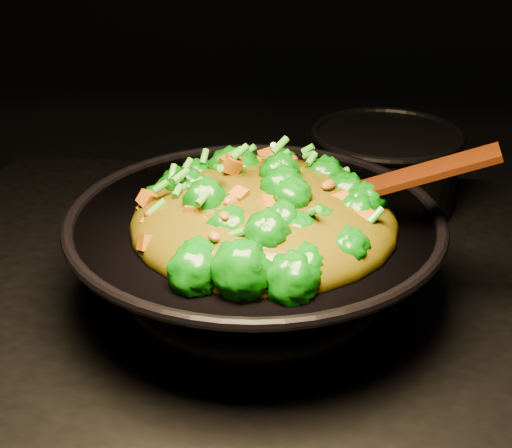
# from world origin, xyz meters

# --- Properties ---
(wok) EXTENTS (0.52, 0.52, 0.12)m
(wok) POSITION_xyz_m (-0.08, 0.01, 0.96)
(wok) COLOR black
(wok) RESTS_ON stovetop
(stir_fry) EXTENTS (0.37, 0.37, 0.11)m
(stir_fry) POSITION_xyz_m (-0.07, -0.01, 1.08)
(stir_fry) COLOR #096006
(stir_fry) RESTS_ON wok
(spatula) EXTENTS (0.27, 0.06, 0.11)m
(spatula) POSITION_xyz_m (0.06, 0.01, 1.07)
(spatula) COLOR #341105
(spatula) RESTS_ON wok
(back_pot) EXTENTS (0.30, 0.30, 0.13)m
(back_pot) POSITION_xyz_m (0.08, 0.32, 0.97)
(back_pot) COLOR black
(back_pot) RESTS_ON stovetop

